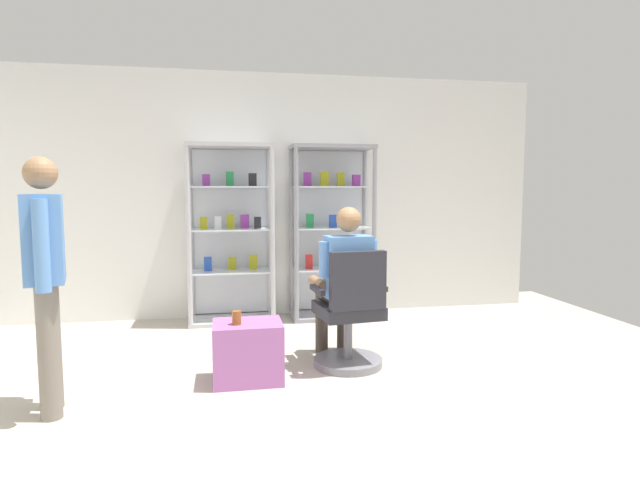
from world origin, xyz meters
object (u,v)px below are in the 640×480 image
object	(u,v)px
office_chair	(351,320)
display_cabinet_left	(231,232)
display_cabinet_right	(331,231)
tea_glass	(237,318)
seated_shopkeeper	(344,277)
storage_crate	(248,352)
standing_customer	(45,269)

from	to	relation	value
office_chair	display_cabinet_left	bearing A→B (deg)	117.99
display_cabinet_right	tea_glass	xyz separation A→B (m)	(-1.09, -1.88, -0.47)
display_cabinet_left	seated_shopkeeper	bearing A→B (deg)	-60.08
office_chair	storage_crate	world-z (taller)	office_chair
display_cabinet_right	storage_crate	world-z (taller)	display_cabinet_right
display_cabinet_right	seated_shopkeeper	xyz separation A→B (m)	(-0.21, -1.54, -0.25)
office_chair	standing_customer	world-z (taller)	standing_customer
office_chair	storage_crate	size ratio (longest dim) A/B	1.89
display_cabinet_right	tea_glass	distance (m)	2.23
office_chair	display_cabinet_right	bearing A→B (deg)	83.53
display_cabinet_right	storage_crate	xyz separation A→B (m)	(-1.01, -1.84, -0.74)
display_cabinet_left	standing_customer	distance (m)	2.47
display_cabinet_left	office_chair	bearing A→B (deg)	-62.01
display_cabinet_right	office_chair	bearing A→B (deg)	-96.47
tea_glass	office_chair	bearing A→B (deg)	11.39
seated_shopkeeper	standing_customer	size ratio (longest dim) A/B	0.79
storage_crate	seated_shopkeeper	bearing A→B (deg)	20.45
display_cabinet_left	seated_shopkeeper	size ratio (longest dim) A/B	1.47
tea_glass	storage_crate	bearing A→B (deg)	29.31
display_cabinet_left	display_cabinet_right	bearing A→B (deg)	-0.07
seated_shopkeeper	storage_crate	size ratio (longest dim) A/B	2.54
display_cabinet_right	storage_crate	bearing A→B (deg)	-118.86
seated_shopkeeper	standing_customer	distance (m)	2.17
standing_customer	display_cabinet_right	bearing A→B (deg)	43.60
seated_shopkeeper	display_cabinet_right	bearing A→B (deg)	82.19
display_cabinet_right	seated_shopkeeper	distance (m)	1.57
display_cabinet_right	storage_crate	distance (m)	2.23
display_cabinet_left	standing_customer	size ratio (longest dim) A/B	1.17
display_cabinet_left	tea_glass	size ratio (longest dim) A/B	18.83
storage_crate	standing_customer	xyz separation A→B (m)	(-1.26, -0.33, 0.71)
seated_shopkeeper	storage_crate	distance (m)	0.99
display_cabinet_left	storage_crate	world-z (taller)	display_cabinet_left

